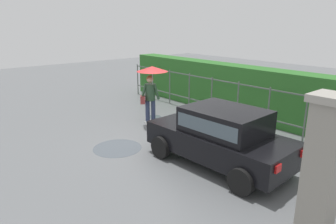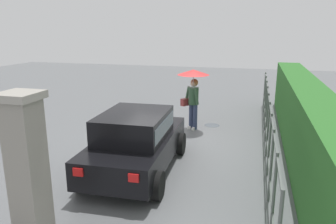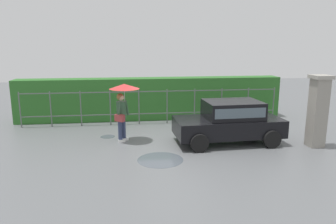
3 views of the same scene
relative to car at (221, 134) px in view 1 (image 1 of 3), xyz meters
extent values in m
plane|color=slate|center=(-2.00, 0.09, -0.80)|extent=(40.00, 40.00, 0.00)
cube|color=black|center=(-0.06, 0.00, -0.22)|extent=(3.77, 1.80, 0.60)
cube|color=black|center=(0.09, 0.00, 0.38)|extent=(1.96, 1.52, 0.60)
cube|color=#4C5B66|center=(0.09, 0.00, 0.40)|extent=(1.81, 1.53, 0.33)
cylinder|color=black|center=(-1.27, -0.89, -0.50)|extent=(0.61, 0.21, 0.60)
cylinder|color=black|center=(-1.34, 0.78, -0.50)|extent=(0.61, 0.21, 0.60)
cylinder|color=black|center=(1.23, -0.79, -0.50)|extent=(0.61, 0.21, 0.60)
cylinder|color=black|center=(1.15, 0.89, -0.50)|extent=(0.61, 0.21, 0.60)
cube|color=red|center=(1.82, -0.47, -0.07)|extent=(0.07, 0.20, 0.16)
cube|color=red|center=(1.78, 0.63, -0.07)|extent=(0.07, 0.20, 0.16)
cylinder|color=#2D3856|center=(-3.69, 0.73, -0.37)|extent=(0.15, 0.15, 0.86)
cylinder|color=#2D3856|center=(-3.81, 0.57, -0.37)|extent=(0.15, 0.15, 0.86)
cube|color=white|center=(-3.64, 0.70, -0.76)|extent=(0.26, 0.10, 0.08)
cube|color=white|center=(-3.76, 0.53, -0.76)|extent=(0.26, 0.10, 0.08)
cylinder|color=#2D4C33|center=(-3.75, 0.65, 0.35)|extent=(0.34, 0.34, 0.58)
sphere|color=#DBAD89|center=(-3.75, 0.65, 0.78)|extent=(0.22, 0.22, 0.22)
sphere|color=olive|center=(-3.78, 0.67, 0.80)|extent=(0.25, 0.25, 0.25)
cylinder|color=#2D4C33|center=(-3.56, 0.78, 0.37)|extent=(0.21, 0.24, 0.56)
cylinder|color=#2D4C33|center=(-3.82, 0.43, 0.37)|extent=(0.21, 0.24, 0.56)
cylinder|color=#B2B2B7|center=(-3.62, 0.66, 0.69)|extent=(0.02, 0.02, 0.77)
cone|color=red|center=(-3.62, 0.66, 1.16)|extent=(1.05, 1.05, 0.18)
cube|color=maroon|center=(-3.81, 0.37, 0.11)|extent=(0.37, 0.33, 0.24)
cube|color=gray|center=(2.76, -0.80, 0.35)|extent=(0.48, 0.48, 2.30)
cube|color=#9E998E|center=(2.76, -0.80, 1.56)|extent=(0.60, 0.60, 0.12)
cylinder|color=#59605B|center=(-7.94, 3.04, -0.05)|extent=(0.05, 0.05, 1.50)
cylinder|color=#59605B|center=(-6.72, 3.04, -0.05)|extent=(0.05, 0.05, 1.50)
cylinder|color=#59605B|center=(-5.49, 3.04, -0.05)|extent=(0.05, 0.05, 1.50)
cylinder|color=#59605B|center=(-4.27, 3.04, -0.05)|extent=(0.05, 0.05, 1.50)
cylinder|color=#59605B|center=(-3.05, 3.04, -0.05)|extent=(0.05, 0.05, 1.50)
cylinder|color=#59605B|center=(-1.82, 3.04, -0.05)|extent=(0.05, 0.05, 1.50)
cylinder|color=#59605B|center=(-0.60, 3.04, -0.05)|extent=(0.05, 0.05, 1.50)
cylinder|color=#59605B|center=(0.63, 3.04, -0.05)|extent=(0.05, 0.05, 1.50)
cube|color=#59605B|center=(-2.43, 3.04, 0.62)|extent=(11.01, 0.03, 0.04)
cube|color=#59605B|center=(-2.43, 3.04, -0.35)|extent=(11.01, 0.03, 0.04)
cube|color=#2D6B28|center=(-2.43, 3.99, 0.15)|extent=(12.01, 0.90, 1.90)
cylinder|color=#4C545B|center=(-2.59, -1.43, -0.80)|extent=(1.39, 1.39, 0.00)
cylinder|color=#4C545B|center=(-4.30, 1.24, -0.80)|extent=(0.55, 0.55, 0.00)
camera|label=1|loc=(4.58, -5.62, 2.65)|focal=32.86mm
camera|label=2|loc=(6.79, 2.64, 2.54)|focal=34.61mm
camera|label=3|loc=(-3.51, -10.32, 2.59)|focal=33.64mm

